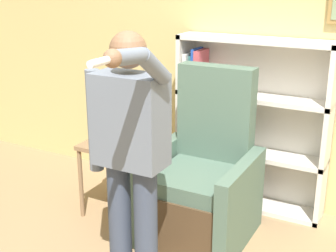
{
  "coord_description": "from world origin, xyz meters",
  "views": [
    {
      "loc": [
        0.98,
        -1.86,
        2.0
      ],
      "look_at": [
        -0.43,
        0.76,
        1.02
      ],
      "focal_mm": 50.0,
      "sensor_mm": 36.0,
      "label": 1
    }
  ],
  "objects": [
    {
      "name": "bookcase",
      "position": [
        -0.32,
        1.87,
        0.73
      ],
      "size": [
        1.32,
        0.28,
        1.5
      ],
      "color": "silver",
      "rests_on": "ground_plane"
    },
    {
      "name": "table_lamp",
      "position": [
        -1.18,
        1.16,
        1.05
      ],
      "size": [
        0.29,
        0.29,
        0.53
      ],
      "color": "#4C4233",
      "rests_on": "side_table"
    },
    {
      "name": "armchair",
      "position": [
        -0.38,
        1.23,
        0.4
      ],
      "size": [
        0.82,
        0.83,
        1.32
      ],
      "color": "#4C3823",
      "rests_on": "ground_plane"
    },
    {
      "name": "wall_back",
      "position": [
        0.0,
        2.03,
        1.4
      ],
      "size": [
        8.0,
        0.11,
        2.8
      ],
      "color": "tan",
      "rests_on": "ground_plane"
    },
    {
      "name": "person_standing",
      "position": [
        -0.48,
        0.36,
        0.98
      ],
      "size": [
        0.59,
        0.78,
        1.7
      ],
      "color": "#384256",
      "rests_on": "ground_plane"
    },
    {
      "name": "side_table",
      "position": [
        -1.18,
        1.16,
        0.53
      ],
      "size": [
        0.45,
        0.45,
        0.65
      ],
      "color": "#846647",
      "rests_on": "ground_plane"
    }
  ]
}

